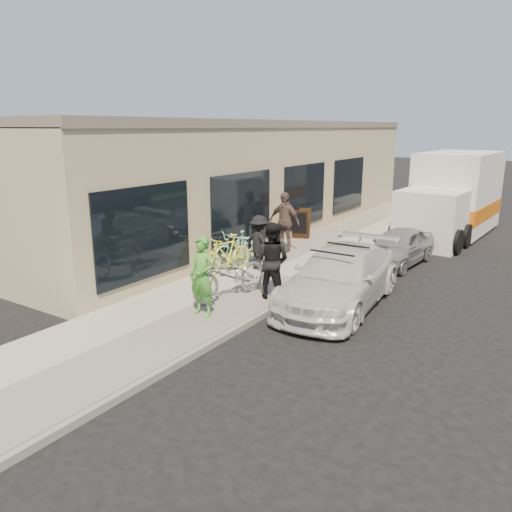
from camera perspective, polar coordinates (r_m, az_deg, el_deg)
The scene contains 17 objects.
ground at distance 10.35m, azimuth 1.71°, elevation -8.25°, with size 120.00×120.00×0.00m, color black.
sidewalk at distance 13.72m, azimuth 1.16°, elevation -2.11°, with size 3.00×34.00×0.15m, color #A4A094.
curb at distance 13.00m, azimuth 6.97°, elevation -3.21°, with size 0.12×34.00×0.13m, color gray.
storefront at distance 19.18m, azimuth 0.93°, elevation 8.92°, with size 3.60×20.00×4.22m.
bike_rack at distance 14.29m, azimuth -2.63°, elevation 0.97°, with size 0.22×0.57×0.84m.
sandwich_board at distance 17.81m, azimuth 5.11°, elevation 3.73°, with size 0.79×0.80×1.04m.
sedan_white at distance 11.58m, azimuth 9.57°, elevation -2.46°, with size 2.19×4.68×1.36m.
sedan_silver at distance 15.43m, azimuth 15.96°, elevation 1.03°, with size 1.30×3.22×1.10m, color #99999E.
moving_truck at distance 20.28m, azimuth 21.56°, elevation 6.06°, with size 2.65×6.37×3.08m.
tandem_bike at distance 11.50m, azimuth -2.98°, elevation -2.10°, with size 0.75×2.15×1.13m, color #B2B1B4.
woman_rider at distance 10.44m, azimuth -6.18°, elevation -2.31°, with size 0.62×0.40×1.69m, color green.
man_standing at distance 11.43m, azimuth 1.82°, elevation -0.50°, with size 0.87×0.68×1.79m, color black.
cruiser_bike_a at distance 14.31m, azimuth -1.80°, elevation 0.87°, with size 0.45×1.58×0.95m, color #9BE8CD.
cruiser_bike_b at distance 14.47m, azimuth -1.81°, elevation 1.09°, with size 0.65×1.87×0.98m, color #9BE8CD.
cruiser_bike_c at distance 13.52m, azimuth -3.42°, elevation 0.20°, with size 0.48×1.71×1.03m, color yellow.
bystander_a at distance 13.75m, azimuth 0.37°, elevation 1.54°, with size 0.98×0.57×1.52m, color black.
bystander_b at distance 15.84m, azimuth 3.24°, elevation 3.92°, with size 1.10×0.46×1.88m, color brown.
Camera 1 is at (4.98, -8.14, 4.01)m, focal length 35.00 mm.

